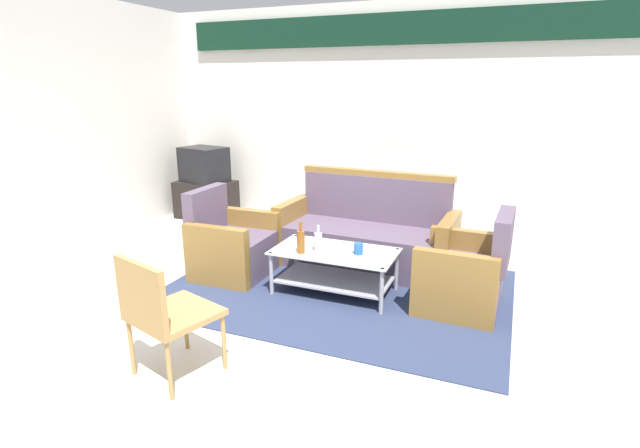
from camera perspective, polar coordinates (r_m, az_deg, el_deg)
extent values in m
plane|color=beige|center=(3.79, -2.52, -12.80)|extent=(14.00, 14.00, 0.00)
cube|color=silver|center=(6.24, 9.45, 12.01)|extent=(6.52, 0.12, 2.80)
cube|color=black|center=(6.17, 9.73, 21.92)|extent=(5.76, 0.08, 0.36)
cube|color=#2D3856|center=(4.52, 2.09, -7.73)|extent=(3.05, 2.18, 0.01)
cube|color=#5B4C60|center=(4.99, 5.27, -2.76)|extent=(1.63, 0.77, 0.42)
cube|color=#5B4C60|center=(5.16, 6.60, 3.03)|extent=(1.60, 0.21, 0.48)
cube|color=olive|center=(4.76, 14.87, -2.93)|extent=(0.15, 0.70, 0.62)
cube|color=olive|center=(5.28, -3.31, -0.50)|extent=(0.15, 0.70, 0.62)
cube|color=olive|center=(5.10, 6.70, 5.99)|extent=(1.64, 0.17, 0.06)
cube|color=#5B4C60|center=(4.87, -10.00, -3.57)|extent=(0.67, 0.61, 0.40)
cube|color=#5B4C60|center=(4.91, -13.34, 1.60)|extent=(0.13, 0.60, 0.45)
cube|color=olive|center=(5.11, -8.14, -1.46)|extent=(0.66, 0.11, 0.58)
cube|color=olive|center=(4.58, -12.18, -3.79)|extent=(0.66, 0.11, 0.58)
cube|color=#5B4C60|center=(4.29, 16.19, -6.78)|extent=(0.68, 0.63, 0.40)
cube|color=#5B4C60|center=(4.12, 20.90, -1.88)|extent=(0.14, 0.60, 0.45)
cube|color=olive|center=(3.95, 15.54, -7.33)|extent=(0.66, 0.13, 0.58)
cube|color=olive|center=(4.56, 16.93, -4.22)|extent=(0.66, 0.13, 0.58)
cube|color=silver|center=(4.31, 1.77, -3.26)|extent=(1.10, 0.60, 0.02)
cube|color=#9E9EA5|center=(4.41, 1.74, -6.60)|extent=(1.00, 0.52, 0.02)
cylinder|color=#9E9EA5|center=(4.79, -2.88, -3.68)|extent=(0.04, 0.04, 0.40)
cylinder|color=#9E9EA5|center=(4.47, 9.09, -5.34)|extent=(0.04, 0.04, 0.40)
cylinder|color=#9E9EA5|center=(4.35, -5.80, -5.84)|extent=(0.04, 0.04, 0.40)
cylinder|color=#9E9EA5|center=(4.01, 7.32, -7.91)|extent=(0.04, 0.04, 0.40)
cylinder|color=silver|center=(4.26, -0.22, -2.16)|extent=(0.07, 0.07, 0.17)
cylinder|color=silver|center=(4.23, -0.22, -0.61)|extent=(0.03, 0.03, 0.07)
cylinder|color=brown|center=(4.21, -2.29, -2.15)|extent=(0.07, 0.07, 0.20)
cylinder|color=brown|center=(4.17, -2.31, -0.26)|extent=(0.03, 0.03, 0.09)
cylinder|color=#2659A5|center=(4.21, 4.58, -2.94)|extent=(0.08, 0.08, 0.10)
cube|color=black|center=(7.04, -13.33, 2.87)|extent=(0.80, 0.50, 0.52)
cube|color=black|center=(6.95, -13.60, 6.88)|extent=(0.68, 0.56, 0.48)
cube|color=black|center=(7.10, -12.26, 7.15)|extent=(0.50, 0.11, 0.36)
cube|color=#AD844C|center=(3.28, -16.80, -10.21)|extent=(0.60, 0.60, 0.04)
cube|color=#AD844C|center=(3.08, -20.51, -7.79)|extent=(0.47, 0.18, 0.40)
cylinder|color=#AD844C|center=(3.63, -15.69, -11.11)|extent=(0.03, 0.03, 0.42)
cylinder|color=#AD844C|center=(3.33, -11.34, -13.43)|extent=(0.03, 0.03, 0.42)
cylinder|color=#AD844C|center=(3.44, -21.50, -13.29)|extent=(0.03, 0.03, 0.42)
cylinder|color=#AD844C|center=(3.12, -17.46, -16.08)|extent=(0.03, 0.03, 0.42)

